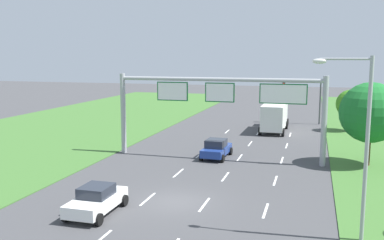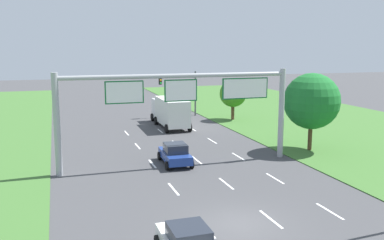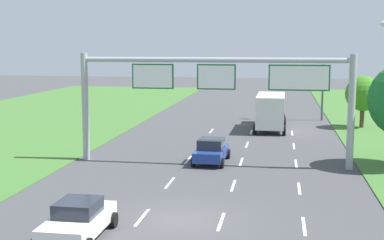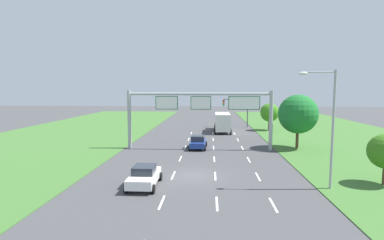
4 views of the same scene
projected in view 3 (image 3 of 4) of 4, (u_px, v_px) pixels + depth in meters
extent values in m
plane|color=#424244|center=(181.00, 219.00, 23.25)|extent=(200.00, 200.00, 0.00)
cube|color=white|center=(142.00, 217.00, 23.53)|extent=(0.14, 2.40, 0.01)
cube|color=white|center=(170.00, 183.00, 29.39)|extent=(0.14, 2.40, 0.01)
cube|color=white|center=(188.00, 160.00, 35.25)|extent=(0.14, 2.40, 0.01)
cube|color=white|center=(201.00, 143.00, 41.11)|extent=(0.14, 2.40, 0.01)
cube|color=white|center=(211.00, 131.00, 46.97)|extent=(0.14, 2.40, 0.01)
cube|color=white|center=(221.00, 222.00, 22.97)|extent=(0.14, 2.40, 0.01)
cube|color=white|center=(233.00, 185.00, 28.83)|extent=(0.14, 2.40, 0.01)
cube|color=white|center=(241.00, 162.00, 34.69)|extent=(0.14, 2.40, 0.01)
cube|color=white|center=(247.00, 145.00, 40.55)|extent=(0.14, 2.40, 0.01)
cube|color=white|center=(251.00, 132.00, 46.41)|extent=(0.14, 2.40, 0.01)
cube|color=white|center=(304.00, 226.00, 22.40)|extent=(0.14, 2.40, 0.01)
cube|color=white|center=(299.00, 188.00, 28.26)|extent=(0.14, 2.40, 0.01)
cube|color=white|center=(296.00, 164.00, 34.12)|extent=(0.14, 2.40, 0.01)
cube|color=white|center=(294.00, 146.00, 39.98)|extent=(0.14, 2.40, 0.01)
cube|color=white|center=(292.00, 133.00, 45.85)|extent=(0.14, 2.40, 0.01)
cube|color=navy|center=(211.00, 153.00, 34.37)|extent=(1.91, 4.03, 0.62)
cube|color=#232833|center=(211.00, 144.00, 34.14)|extent=(1.61, 1.85, 0.65)
cylinder|color=black|center=(202.00, 153.00, 35.98)|extent=(0.25, 0.65, 0.64)
cylinder|color=black|center=(228.00, 154.00, 35.62)|extent=(0.25, 0.65, 0.64)
cylinder|color=black|center=(193.00, 162.00, 33.20)|extent=(0.25, 0.65, 0.64)
cylinder|color=black|center=(222.00, 163.00, 32.84)|extent=(0.25, 0.65, 0.64)
cube|color=white|center=(78.00, 223.00, 20.86)|extent=(1.87, 4.12, 0.65)
cube|color=#232833|center=(78.00, 208.00, 20.80)|extent=(1.54, 1.75, 0.58)
cylinder|color=black|center=(71.00, 217.00, 22.53)|extent=(0.22, 0.64, 0.64)
cylinder|color=black|center=(114.00, 220.00, 22.22)|extent=(0.22, 0.64, 0.64)
cube|color=silver|center=(272.00, 107.00, 51.36)|extent=(2.22, 2.12, 2.20)
cube|color=silver|center=(271.00, 110.00, 47.10)|extent=(2.42, 6.28, 2.72)
cylinder|color=black|center=(260.00, 118.00, 52.20)|extent=(0.29, 0.90, 0.90)
cylinder|color=black|center=(284.00, 118.00, 51.81)|extent=(0.29, 0.90, 0.90)
cylinder|color=black|center=(258.00, 121.00, 49.97)|extent=(0.29, 0.90, 0.90)
cylinder|color=black|center=(284.00, 122.00, 49.55)|extent=(0.29, 0.90, 0.90)
cylinder|color=black|center=(255.00, 129.00, 45.04)|extent=(0.29, 0.90, 0.90)
cylinder|color=black|center=(284.00, 130.00, 44.62)|extent=(0.29, 0.90, 0.90)
cylinder|color=#9EA0A5|center=(85.00, 107.00, 34.85)|extent=(0.44, 0.44, 7.00)
cylinder|color=#9EA0A5|center=(351.00, 112.00, 32.14)|extent=(0.44, 0.44, 7.00)
cylinder|color=#9EA0A5|center=(213.00, 60.00, 33.06)|extent=(16.80, 0.32, 0.32)
cube|color=#0C5B28|center=(153.00, 76.00, 33.83)|extent=(2.68, 0.12, 1.58)
cube|color=white|center=(153.00, 76.00, 33.76)|extent=(2.52, 0.01, 1.42)
cube|color=#0C5B28|center=(216.00, 77.00, 33.17)|extent=(2.42, 0.12, 1.58)
cube|color=white|center=(216.00, 77.00, 33.11)|extent=(2.26, 0.01, 1.42)
cube|color=#0C5B28|center=(299.00, 78.00, 32.36)|extent=(3.67, 0.12, 1.58)
cube|color=white|center=(299.00, 78.00, 32.30)|extent=(3.51, 0.01, 1.42)
cylinder|color=#47494F|center=(323.00, 93.00, 53.14)|extent=(0.20, 0.20, 5.60)
cylinder|color=#47494F|center=(300.00, 68.00, 53.16)|extent=(4.50, 0.14, 0.14)
cube|color=black|center=(277.00, 74.00, 53.62)|extent=(0.32, 0.36, 1.10)
sphere|color=red|center=(277.00, 70.00, 53.37)|extent=(0.22, 0.22, 0.22)
sphere|color=orange|center=(277.00, 74.00, 53.42)|extent=(0.22, 0.22, 0.22)
sphere|color=green|center=(277.00, 78.00, 53.47)|extent=(0.22, 0.22, 0.22)
cylinder|color=#513823|center=(362.00, 117.00, 48.52)|extent=(0.39, 0.39, 1.96)
sphere|color=#36791C|center=(363.00, 93.00, 48.22)|extent=(3.18, 3.18, 3.18)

